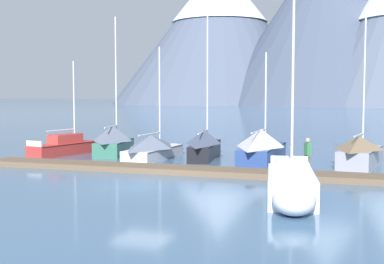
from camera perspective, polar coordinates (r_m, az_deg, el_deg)
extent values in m
plane|color=#426689|center=(23.40, -5.54, -5.90)|extent=(700.00, 700.00, 0.00)
cone|color=#4C566B|center=(218.46, 3.06, 10.84)|extent=(89.56, 89.56, 58.42)
cone|color=#424C60|center=(203.51, 15.07, 12.17)|extent=(85.60, 85.60, 65.28)
cube|color=brown|center=(26.94, -1.60, -4.22)|extent=(22.47, 3.59, 0.30)
cylinder|color=#38383D|center=(26.17, -2.21, -4.54)|extent=(21.45, 1.82, 0.24)
cylinder|color=#38383D|center=(27.73, -1.02, -4.04)|extent=(21.45, 1.82, 0.24)
cube|color=black|center=(32.35, -20.53, -3.07)|extent=(0.31, 2.04, 0.27)
cube|color=#B2332D|center=(35.87, -14.02, -1.83)|extent=(2.26, 5.52, 0.79)
ellipsoid|color=#B2332D|center=(38.01, -10.89, -1.44)|extent=(1.46, 1.68, 0.75)
cube|color=#501614|center=(35.84, -14.03, -1.26)|extent=(2.28, 5.42, 0.06)
cylinder|color=silver|center=(36.42, -12.97, 3.29)|extent=(0.10, 0.10, 5.57)
cylinder|color=silver|center=(35.58, -14.34, 0.20)|extent=(0.47, 2.55, 0.08)
cube|color=#C03A35|center=(35.90, -13.89, -0.70)|extent=(1.38, 2.54, 0.61)
cube|color=silver|center=(34.03, -17.11, -1.24)|extent=(1.32, 0.30, 0.36)
cube|color=#336B56|center=(35.14, -8.63, -1.73)|extent=(2.81, 4.90, 0.97)
ellipsoid|color=#336B56|center=(37.60, -7.60, -1.33)|extent=(1.72, 1.74, 0.92)
cube|color=#163027|center=(35.09, -8.64, -1.01)|extent=(2.82, 4.82, 0.06)
cylinder|color=silver|center=(35.58, -8.44, 5.87)|extent=(0.10, 0.10, 8.36)
cylinder|color=silver|center=(34.25, -9.01, 0.61)|extent=(0.84, 2.80, 0.08)
pyramid|color=slate|center=(34.71, -8.80, -0.13)|extent=(2.80, 4.07, 1.05)
cube|color=silver|center=(32.68, -4.30, -2.36)|extent=(1.90, 5.57, 0.72)
ellipsoid|color=silver|center=(35.48, -2.19, -1.83)|extent=(1.55, 1.82, 0.69)
cube|color=slate|center=(32.65, -4.30, -1.80)|extent=(1.93, 5.46, 0.06)
cylinder|color=silver|center=(33.36, -3.62, 3.91)|extent=(0.10, 0.10, 6.40)
cylinder|color=silver|center=(32.07, -4.73, -0.21)|extent=(0.14, 3.05, 0.08)
pyramid|color=slate|center=(32.23, -4.62, -1.03)|extent=(2.12, 4.47, 0.87)
cube|color=black|center=(32.99, 1.45, -2.06)|extent=(2.55, 6.04, 0.98)
ellipsoid|color=black|center=(36.14, 2.19, -1.51)|extent=(1.41, 1.65, 0.93)
cube|color=black|center=(32.95, 1.45, -1.29)|extent=(2.56, 5.94, 0.06)
cylinder|color=silver|center=(33.82, 1.72, 5.90)|extent=(0.10, 0.10, 8.23)
cylinder|color=silver|center=(32.04, 1.23, 0.02)|extent=(0.87, 3.68, 0.08)
pyramid|color=#4C5670|center=(32.47, 1.34, -0.51)|extent=(2.54, 4.94, 0.89)
cube|color=navy|center=(31.21, 7.81, -2.44)|extent=(2.04, 6.05, 1.00)
ellipsoid|color=navy|center=(34.36, 8.94, -1.84)|extent=(1.59, 1.40, 0.95)
cube|color=#121D39|center=(31.16, 7.82, -1.60)|extent=(2.08, 5.94, 0.06)
cylinder|color=silver|center=(31.80, 8.18, 3.67)|extent=(0.10, 0.10, 5.64)
cylinder|color=silver|center=(30.05, 7.42, 0.11)|extent=(0.22, 3.73, 0.08)
pyramid|color=silver|center=(30.67, 7.65, -0.63)|extent=(2.25, 4.87, 1.05)
cube|color=white|center=(20.55, 10.91, -5.87)|extent=(2.83, 5.12, 1.07)
ellipsoid|color=white|center=(17.84, 11.25, -7.43)|extent=(1.91, 2.26, 1.01)
cube|color=slate|center=(20.47, 10.93, -4.51)|extent=(2.84, 5.04, 0.06)
cylinder|color=silver|center=(19.77, 11.12, 5.07)|extent=(0.10, 0.10, 6.72)
cylinder|color=silver|center=(21.09, 10.89, -1.54)|extent=(0.63, 2.38, 0.08)
cube|color=white|center=(20.31, 10.96, -3.75)|extent=(1.70, 2.41, 0.50)
cube|color=silver|center=(22.76, 10.72, -3.07)|extent=(1.56, 0.46, 0.36)
cube|color=#93939E|center=(30.75, 18.17, -2.69)|extent=(2.27, 5.10, 1.03)
ellipsoid|color=#93939E|center=(33.46, 19.00, -2.17)|extent=(1.66, 1.86, 0.97)
cube|color=#424247|center=(30.70, 18.19, -1.82)|extent=(2.30, 5.00, 0.06)
cylinder|color=silver|center=(31.24, 18.59, 5.75)|extent=(0.10, 0.10, 8.06)
cylinder|color=silver|center=(30.07, 18.03, -0.31)|extent=(0.36, 2.53, 0.08)
pyramid|color=#7A664C|center=(30.30, 18.08, -1.13)|extent=(2.41, 4.14, 0.72)
cylinder|color=brown|center=(25.70, 12.56, -3.43)|extent=(0.14, 0.14, 0.86)
cylinder|color=brown|center=(25.47, 12.82, -3.50)|extent=(0.14, 0.14, 0.86)
cube|color=#387A4C|center=(25.50, 12.72, -1.84)|extent=(0.40, 0.44, 0.60)
sphere|color=tan|center=(25.46, 12.73, -0.90)|extent=(0.22, 0.22, 0.22)
cylinder|color=#387A4C|center=(25.73, 12.46, -1.94)|extent=(0.09, 0.09, 0.62)
cylinder|color=#387A4C|center=(25.29, 12.97, -2.05)|extent=(0.09, 0.09, 0.62)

